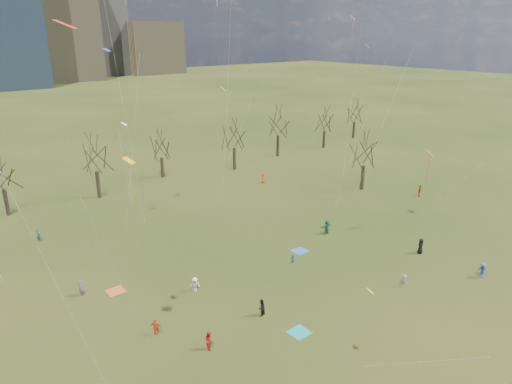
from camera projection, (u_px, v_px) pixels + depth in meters
ground at (338, 297)px, 42.11m from camera, size 500.00×500.00×0.00m
bare_tree_row at (148, 153)px, 67.25m from camera, size 113.04×29.80×9.50m
blanket_teal at (299, 332)px, 37.15m from camera, size 1.60×1.50×0.03m
blanket_navy at (300, 251)px, 50.88m from camera, size 1.60×1.50×0.03m
blanket_crimson at (116, 291)px, 43.05m from camera, size 1.60×1.50×0.03m
person_2 at (209, 340)px, 35.04m from camera, size 0.78×0.89×1.55m
person_3 at (404, 280)px, 43.74m from camera, size 0.67×0.90×1.24m
person_4 at (156, 327)px, 36.68m from camera, size 0.86×0.87×1.48m
person_5 at (327, 227)px, 54.88m from camera, size 1.72×0.73×1.80m
person_6 at (421, 246)px, 50.09m from camera, size 1.03×0.96×1.76m
person_7 at (80, 289)px, 42.06m from camera, size 0.43×0.60×1.54m
person_8 at (293, 259)px, 48.06m from camera, size 0.57×0.60×0.98m
person_9 at (195, 284)px, 42.85m from camera, size 1.02×1.03×1.43m
person_10 at (420, 190)px, 67.42m from camera, size 1.15×0.77×1.82m
person_12 at (263, 178)px, 73.39m from camera, size 0.78×0.94×1.66m
person_13 at (38, 235)px, 52.99m from camera, size 0.55×0.67×1.57m
person_14 at (261, 308)px, 39.13m from camera, size 0.90×0.79×1.57m
person_15 at (482, 270)px, 45.17m from camera, size 0.63×1.05×1.60m
kites_airborne at (238, 126)px, 48.64m from camera, size 55.76×52.11×28.31m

